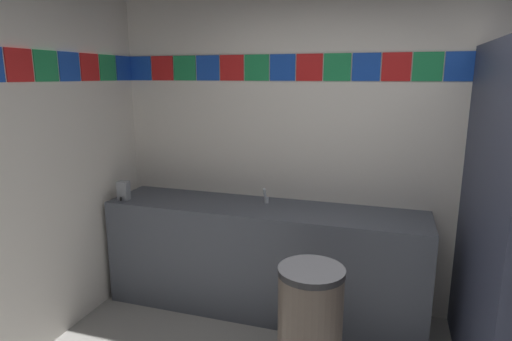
% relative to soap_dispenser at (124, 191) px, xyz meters
% --- Properties ---
extents(wall_back, '(4.32, 0.09, 2.70)m').
position_rel_soap_dispenser_xyz_m(wall_back, '(2.00, 0.49, 0.39)').
color(wall_back, silver).
rests_on(wall_back, ground_plane).
extents(vanity_counter, '(2.55, 0.57, 0.88)m').
position_rel_soap_dispenser_xyz_m(vanity_counter, '(1.17, 0.17, -0.52)').
color(vanity_counter, '#4C515B').
rests_on(vanity_counter, ground_plane).
extents(faucet_center, '(0.04, 0.10, 0.14)m').
position_rel_soap_dispenser_xyz_m(faucet_center, '(1.17, 0.26, -0.03)').
color(faucet_center, silver).
rests_on(faucet_center, vanity_counter).
extents(soap_dispenser, '(0.09, 0.09, 0.16)m').
position_rel_soap_dispenser_xyz_m(soap_dispenser, '(0.00, 0.00, 0.00)').
color(soap_dispenser, gray).
rests_on(soap_dispenser, vanity_counter).
extents(trash_bin, '(0.40, 0.40, 0.78)m').
position_rel_soap_dispenser_xyz_m(trash_bin, '(1.71, -0.61, -0.57)').
color(trash_bin, brown).
rests_on(trash_bin, ground_plane).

